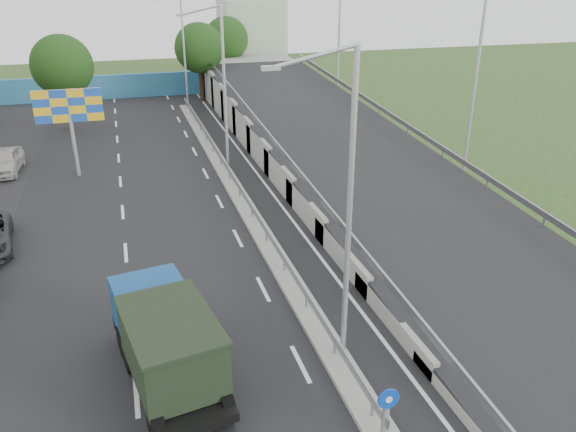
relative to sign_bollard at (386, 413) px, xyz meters
name	(u,v)px	position (x,y,z in m)	size (l,w,h in m)	color
road_surface	(190,212)	(-3.00, 17.83, -1.03)	(26.00, 90.00, 0.04)	black
median	(230,181)	(0.00, 21.83, -0.93)	(1.00, 44.00, 0.20)	gray
overpass_ramp	(344,145)	(7.50, 21.83, 0.72)	(10.00, 50.00, 3.50)	gray
median_guardrail	(229,171)	(0.00, 21.83, -0.28)	(0.09, 44.00, 0.71)	gray
sign_bollard	(386,413)	(0.00, 0.00, 0.00)	(0.64, 0.23, 1.67)	black
lamp_post_near	(344,198)	(0.11, 3.83, 4.77)	(2.74, 0.18, 10.08)	#B2B5B7
lamp_post_mid	(221,82)	(0.11, 23.83, 4.77)	(2.74, 0.18, 10.08)	#B2B5B7
lamp_post_far	(182,44)	(0.11, 43.83, 4.77)	(2.74, 0.18, 10.08)	#B2B5B7
blue_wall	(138,86)	(-4.00, 49.83, 0.17)	(30.00, 0.50, 2.40)	teal
church	(251,32)	(10.00, 57.83, 4.28)	(7.00, 7.00, 13.80)	#B2CCAD
billboard	(69,111)	(-9.00, 25.83, 3.15)	(4.00, 0.24, 5.50)	#B2B5B7
tree_left_mid	(62,66)	(-10.00, 37.83, 4.14)	(4.80, 4.80, 7.60)	black
tree_median_far	(199,48)	(2.00, 45.83, 4.14)	(4.80, 4.80, 7.60)	black
tree_ramp_far	(226,39)	(6.00, 52.83, 4.14)	(4.80, 4.80, 7.60)	black
dump_truck	(166,339)	(-5.44, 4.36, 0.51)	(3.31, 6.61, 2.79)	black
parked_car_e	(5,161)	(-13.52, 27.83, -0.26)	(1.83, 4.56, 1.55)	#AEADAA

